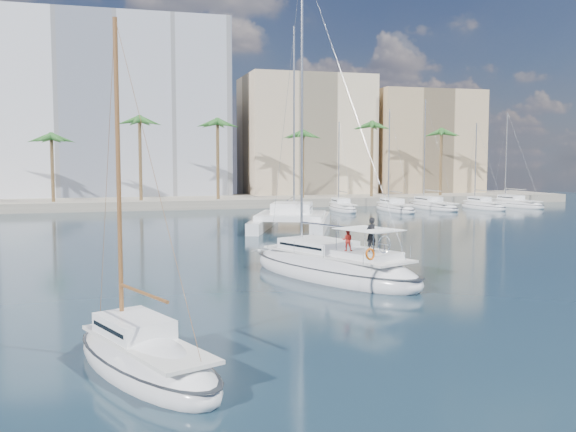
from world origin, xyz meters
name	(u,v)px	position (x,y,z in m)	size (l,w,h in m)	color
ground	(299,291)	(0.00, 0.00, 0.00)	(160.00, 160.00, 0.00)	black
quay	(176,202)	(0.00, 61.00, 0.60)	(120.00, 14.00, 1.20)	gray
building_modern	(88,111)	(-12.00, 73.00, 14.00)	(42.00, 16.00, 28.00)	silver
building_beige	(305,139)	(22.00, 70.00, 10.00)	(20.00, 14.00, 20.00)	beige
building_tan_right	(421,145)	(42.00, 68.00, 9.00)	(18.00, 12.00, 18.00)	tan
palm_centre	(178,133)	(0.00, 57.00, 10.28)	(3.60, 3.60, 12.30)	brown
palm_right	(407,135)	(34.00, 57.00, 10.28)	(3.60, 3.60, 12.30)	brown
main_sloop	(332,268)	(2.95, 3.24, 0.57)	(8.96, 13.58, 19.31)	silver
small_sloop	(145,360)	(-8.33, -10.69, 0.43)	(5.59, 8.76, 12.03)	silver
catamaran	(292,216)	(7.81, 28.57, 1.18)	(11.42, 15.20, 19.69)	silver
seagull	(259,251)	(-0.36, 7.46, 1.09)	(1.03, 0.44, 0.19)	silver
moored_yacht_a	(342,211)	(20.00, 47.00, 0.00)	(2.72, 9.35, 11.90)	silver
moored_yacht_b	(395,211)	(26.50, 45.00, 0.00)	(3.14, 10.78, 13.72)	silver
moored_yacht_c	(433,209)	(33.00, 47.00, 0.00)	(3.55, 12.21, 15.54)	silver
moored_yacht_d	(483,209)	(39.50, 45.00, 0.00)	(2.72, 9.35, 11.90)	silver
moored_yacht_e	(516,207)	(46.00, 47.00, 0.00)	(3.14, 10.78, 13.72)	silver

